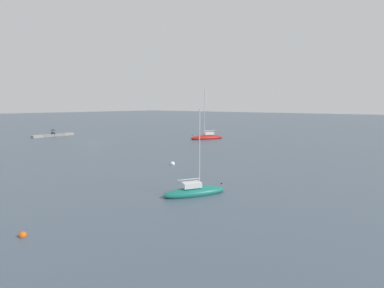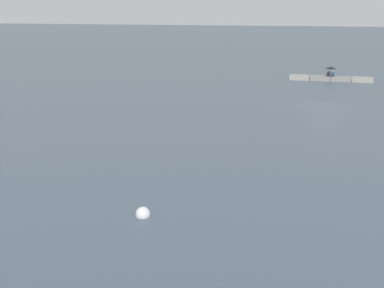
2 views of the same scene
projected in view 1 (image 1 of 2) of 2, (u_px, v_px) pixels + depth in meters
The scene contains 9 objects.
ground_plane at pixel (94, 142), 67.83m from camera, with size 500.00×500.00×0.00m, color #475666.
seawall_pier at pixel (53, 135), 80.11m from camera, with size 10.91×1.74×0.64m.
person_seated_blue_left at pixel (54, 133), 80.09m from camera, with size 0.49×0.66×0.73m.
person_seated_dark_right at pixel (52, 133), 79.71m from camera, with size 0.49×0.66×0.73m.
umbrella_open_black at pixel (53, 130), 79.89m from camera, with size 1.44×1.44×1.31m.
sailboat_red_near at pixel (207, 137), 73.94m from camera, with size 8.68×6.06×12.70m.
sailboat_teal_far at pixel (194, 192), 28.41m from camera, with size 6.35×4.49×8.43m.
mooring_buoy_near at pixel (23, 235), 19.44m from camera, with size 0.50×0.50×0.50m.
mooring_buoy_mid at pixel (172, 164), 42.55m from camera, with size 0.70×0.70×0.70m.
Camera 1 is at (37.51, 60.14, 8.54)m, focal length 28.01 mm.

